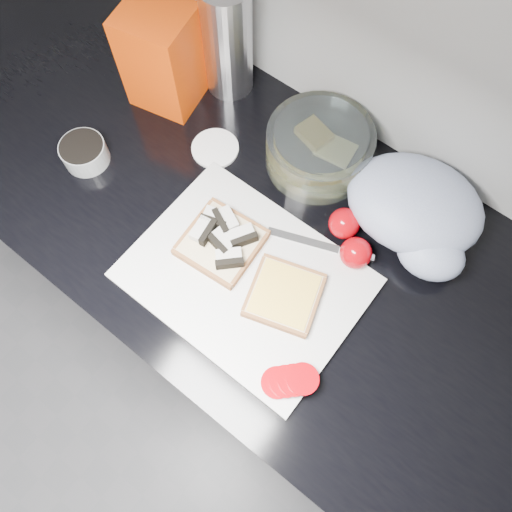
{
  "coord_description": "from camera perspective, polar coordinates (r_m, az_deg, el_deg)",
  "views": [
    {
      "loc": [
        0.33,
        0.86,
        1.73
      ],
      "look_at": [
        0.13,
        1.13,
        0.95
      ],
      "focal_mm": 35.0,
      "sensor_mm": 36.0,
      "label": 1
    }
  ],
  "objects": [
    {
      "name": "base_cabinet",
      "position": [
        1.39,
        -2.28,
        -3.36
      ],
      "size": [
        3.5,
        0.6,
        0.86
      ],
      "primitive_type": "cube",
      "color": "black",
      "rests_on": "ground"
    },
    {
      "name": "countertop",
      "position": [
        0.98,
        -3.25,
        5.62
      ],
      "size": [
        3.5,
        0.64,
        0.04
      ],
      "primitive_type": "cube",
      "color": "black",
      "rests_on": "base_cabinet"
    },
    {
      "name": "cutting_board",
      "position": [
        0.89,
        -1.19,
        -2.53
      ],
      "size": [
        0.4,
        0.3,
        0.01
      ],
      "primitive_type": "cube",
      "color": "silver",
      "rests_on": "countertop"
    },
    {
      "name": "bread_left",
      "position": [
        0.9,
        -3.93,
        1.78
      ],
      "size": [
        0.14,
        0.14,
        0.04
      ],
      "rotation": [
        0.0,
        0.0,
        0.09
      ],
      "color": "beige",
      "rests_on": "cutting_board"
    },
    {
      "name": "bread_right",
      "position": [
        0.86,
        3.24,
        -4.49
      ],
      "size": [
        0.15,
        0.15,
        0.02
      ],
      "rotation": [
        0.0,
        0.0,
        0.31
      ],
      "color": "beige",
      "rests_on": "cutting_board"
    },
    {
      "name": "tomato_slices",
      "position": [
        0.83,
        3.88,
        -14.04
      ],
      "size": [
        0.1,
        0.09,
        0.02
      ],
      "rotation": [
        0.0,
        0.0,
        0.29
      ],
      "color": "#B1040B",
      "rests_on": "cutting_board"
    },
    {
      "name": "knife",
      "position": [
        0.91,
        8.89,
        0.89
      ],
      "size": [
        0.19,
        0.08,
        0.01
      ],
      "rotation": [
        0.0,
        0.0,
        0.36
      ],
      "color": "#B1B1B6",
      "rests_on": "cutting_board"
    },
    {
      "name": "seed_tub",
      "position": [
        1.04,
        -19.06,
        11.17
      ],
      "size": [
        0.09,
        0.09,
        0.05
      ],
      "color": "gray",
      "rests_on": "countertop"
    },
    {
      "name": "tub_lid",
      "position": [
        1.02,
        -4.69,
        12.17
      ],
      "size": [
        0.1,
        0.1,
        0.01
      ],
      "primitive_type": "cylinder",
      "rotation": [
        0.0,
        0.0,
        0.02
      ],
      "color": "white",
      "rests_on": "countertop"
    },
    {
      "name": "glass_bowl",
      "position": [
        0.98,
        7.19,
        12.14
      ],
      "size": [
        0.2,
        0.2,
        0.08
      ],
      "rotation": [
        0.0,
        0.0,
        -0.24
      ],
      "color": "silver",
      "rests_on": "countertop"
    },
    {
      "name": "bread_bag",
      "position": [
        1.05,
        -10.63,
        21.41
      ],
      "size": [
        0.15,
        0.14,
        0.2
      ],
      "primitive_type": "cube",
      "rotation": [
        0.0,
        0.0,
        0.21
      ],
      "color": "#EE2F03",
      "rests_on": "countertop"
    },
    {
      "name": "steel_canister",
      "position": [
        1.05,
        -3.28,
        23.39
      ],
      "size": [
        0.1,
        0.1,
        0.23
      ],
      "primitive_type": "cylinder",
      "color": "#BCBCC1",
      "rests_on": "countertop"
    },
    {
      "name": "grocery_bag",
      "position": [
        0.93,
        17.91,
        4.89
      ],
      "size": [
        0.28,
        0.24,
        0.11
      ],
      "rotation": [
        0.0,
        0.0,
        0.19
      ],
      "color": "#A7B4CE",
      "rests_on": "countertop"
    },
    {
      "name": "whole_tomatoes",
      "position": [
        0.91,
        10.68,
        2.03
      ],
      "size": [
        0.11,
        0.09,
        0.06
      ],
      "rotation": [
        0.0,
        0.0,
        -0.32
      ],
      "color": "#B1040B",
      "rests_on": "countertop"
    }
  ]
}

